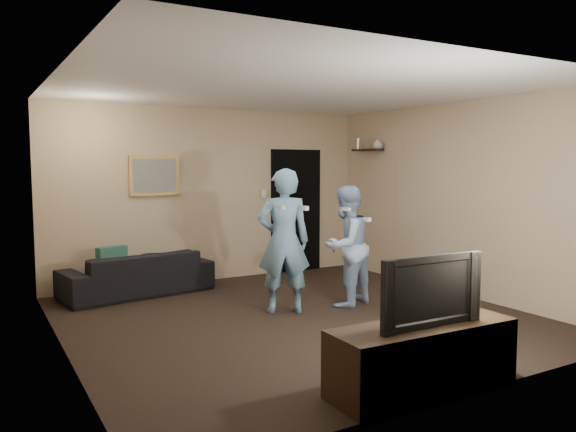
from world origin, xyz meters
TOP-DOWN VIEW (x-y plane):
  - ground at (0.00, 0.00)m, footprint 5.00×5.00m
  - ceiling at (0.00, 0.00)m, footprint 5.00×5.00m
  - wall_back at (0.00, 2.50)m, footprint 5.00×0.04m
  - wall_front at (0.00, -2.50)m, footprint 5.00×0.04m
  - wall_left at (-2.50, 0.00)m, footprint 0.04×5.00m
  - wall_right at (2.50, 0.00)m, footprint 0.04×5.00m
  - sofa at (-1.28, 2.07)m, footprint 2.08×1.07m
  - throw_pillow at (-1.61, 2.07)m, footprint 0.42×0.26m
  - painting_frame at (-0.90, 2.48)m, footprint 0.72×0.05m
  - painting_canvas at (-0.90, 2.45)m, footprint 0.62×0.01m
  - doorway at (1.45, 2.47)m, footprint 0.90×0.06m
  - light_switch at (0.85, 2.48)m, footprint 0.08×0.02m
  - wall_shelf at (2.39, 1.80)m, footprint 0.20×0.60m
  - shelf_vase at (2.39, 1.54)m, footprint 0.20×0.20m
  - shelf_figurine at (2.39, 2.05)m, footprint 0.06×0.06m
  - tv_console at (-0.21, -2.28)m, footprint 1.56×0.53m
  - television at (-0.21, -2.28)m, footprint 0.96×0.14m
  - wii_player_left at (-0.01, 0.29)m, footprint 0.73×0.61m
  - wii_player_right at (0.83, 0.20)m, footprint 0.88×0.78m

SIDE VIEW (x-z plane):
  - ground at x=0.00m, z-range 0.00..0.00m
  - tv_console at x=-0.21m, z-range -0.03..0.53m
  - sofa at x=-1.28m, z-range 0.00..0.58m
  - throw_pillow at x=-1.61m, z-range 0.28..0.68m
  - wii_player_right at x=0.83m, z-range 0.00..1.50m
  - television at x=-0.21m, z-range 0.53..1.08m
  - wii_player_left at x=-0.01m, z-range 0.00..1.71m
  - doorway at x=1.45m, z-range 0.00..2.00m
  - wall_back at x=0.00m, z-range 0.00..2.60m
  - wall_front at x=0.00m, z-range 0.00..2.60m
  - wall_left at x=-2.50m, z-range 0.00..2.60m
  - wall_right at x=2.50m, z-range 0.00..2.60m
  - light_switch at x=0.85m, z-range 1.24..1.36m
  - painting_frame at x=-0.90m, z-range 1.32..1.89m
  - painting_canvas at x=-0.90m, z-range 1.37..1.83m
  - wall_shelf at x=2.39m, z-range 1.98..2.00m
  - shelf_vase at x=2.39m, z-range 2.00..2.17m
  - shelf_figurine at x=2.39m, z-range 2.00..2.18m
  - ceiling at x=0.00m, z-range 2.58..2.62m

